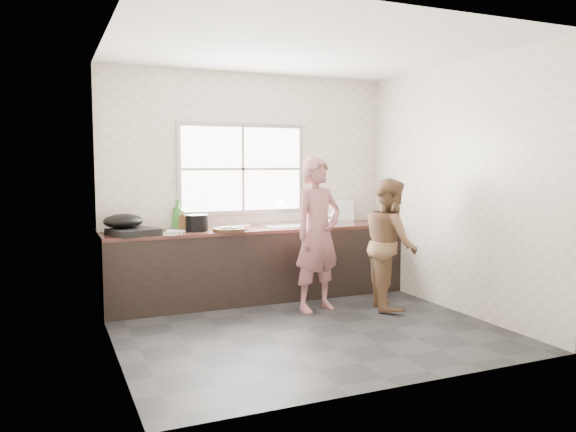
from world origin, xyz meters
name	(u,v)px	position (x,y,z in m)	size (l,w,h in m)	color
floor	(305,328)	(0.00, 0.00, -0.01)	(3.60, 3.20, 0.01)	#27272A
ceiling	(306,48)	(0.00, 0.00, 2.71)	(3.60, 3.20, 0.01)	silver
wall_back	(250,185)	(0.00, 1.60, 1.35)	(3.60, 0.01, 2.70)	beige
wall_left	(110,195)	(-1.80, 0.00, 1.35)	(0.01, 3.20, 2.70)	silver
wall_right	(455,188)	(1.80, 0.00, 1.35)	(0.01, 3.20, 2.70)	silver
wall_front	(402,202)	(0.00, -1.60, 1.35)	(3.60, 0.01, 2.70)	beige
cabinet	(259,265)	(0.00, 1.29, 0.41)	(3.60, 0.62, 0.82)	black
countertop	(259,229)	(0.00, 1.29, 0.84)	(3.60, 0.64, 0.04)	#3C1E18
sink	(286,226)	(0.35, 1.29, 0.86)	(0.55, 0.45, 0.02)	silver
faucet	(280,213)	(0.35, 1.49, 1.01)	(0.02, 0.02, 0.30)	silver
window_frame	(242,169)	(-0.10, 1.59, 1.55)	(1.60, 0.05, 1.10)	#9EA0A5
window_glazing	(243,169)	(-0.10, 1.57, 1.55)	(1.50, 0.01, 1.00)	white
woman	(318,239)	(0.42, 0.56, 0.79)	(0.58, 0.38, 1.58)	#A36265
person_side	(390,243)	(1.21, 0.33, 0.73)	(0.71, 0.55, 1.46)	brown
cutting_board	(229,230)	(-0.43, 1.10, 0.88)	(0.37, 0.37, 0.04)	#312113
cleaver	(242,226)	(-0.24, 1.19, 0.90)	(0.22, 0.11, 0.01)	#A6A7AD
bowl_mince	(229,229)	(-0.43, 1.08, 0.89)	(0.21, 0.21, 0.05)	silver
bowl_crabs	(328,223)	(0.85, 1.16, 0.89)	(0.17, 0.17, 0.05)	white
bowl_held	(304,225)	(0.49, 1.08, 0.89)	(0.17, 0.17, 0.05)	white
black_pot	(197,223)	(-0.75, 1.28, 0.95)	(0.25, 0.25, 0.18)	black
plate_food	(176,231)	(-0.99, 1.27, 0.87)	(0.22, 0.22, 0.02)	white
bottle_green	(178,215)	(-0.91, 1.52, 1.03)	(0.13, 0.13, 0.34)	#2E7727
bottle_brown_tall	(183,221)	(-0.89, 1.37, 0.97)	(0.09, 0.10, 0.21)	#472B11
bottle_brown_short	(192,221)	(-0.75, 1.52, 0.95)	(0.14, 0.14, 0.18)	#3F2B0F
glass_jar	(196,227)	(-0.77, 1.24, 0.91)	(0.07, 0.07, 0.10)	white
burner	(133,232)	(-1.46, 1.18, 0.89)	(0.45, 0.45, 0.07)	black
wok	(123,221)	(-1.55, 1.31, 1.00)	(0.42, 0.42, 0.16)	black
dish_rack	(338,210)	(1.18, 1.51, 1.01)	(0.39, 0.28, 0.29)	silver
pot_lid_left	(171,234)	(-1.09, 1.08, 0.87)	(0.27, 0.27, 0.01)	silver
pot_lid_right	(177,229)	(-0.94, 1.46, 0.87)	(0.24, 0.24, 0.01)	silver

